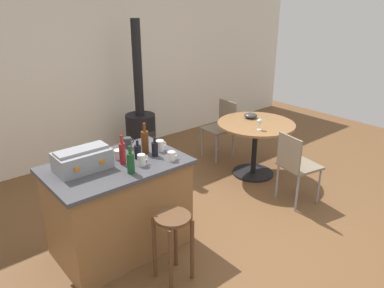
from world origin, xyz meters
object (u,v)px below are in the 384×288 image
Objects in this scene: bottle_4 at (155,149)px; wood_stove at (141,127)px; bottle_0 at (145,141)px; bottle_1 at (122,153)px; wooden_stool at (173,234)px; cup_0 at (119,154)px; cup_2 at (160,146)px; dining_table at (255,135)px; kitchen_island at (119,206)px; bottle_2 at (131,163)px; bottle_3 at (138,152)px; wine_glass at (260,122)px; serving_bowl at (251,116)px; cup_1 at (128,143)px; toolbox at (82,159)px; cup_4 at (172,156)px; folding_chair_far at (296,163)px; folding_chair_near at (221,125)px; cup_3 at (142,160)px.

wood_stove is at bearing 61.60° from bottle_4.
bottle_0 reaches higher than bottle_1.
wooden_stool is 0.91m from cup_0.
cup_0 is 1.03× the size of cup_2.
dining_table is 0.50× the size of wood_stove.
bottle_1 is 0.44m from cup_2.
bottle_2 is at bearing -87.26° from kitchen_island.
bottle_0 is at bearing 6.82° from kitchen_island.
bottle_0 is (-1.88, -0.21, 0.45)m from dining_table.
wood_stove is at bearing 57.09° from bottle_3.
bottle_3 is at bearing -177.58° from wine_glass.
bottle_2 reaches higher than serving_bowl.
bottle_3 is 0.30m from cup_1.
cup_2 is at bearing 3.84° from bottle_1.
wooden_stool is at bearing -83.73° from bottle_1.
dining_table is 2.07m from bottle_3.
toolbox reaches higher than cup_4.
cup_2 is (-1.50, 0.56, 0.44)m from folding_chair_far.
cup_2 is (0.11, 0.07, -0.02)m from bottle_4.
wood_stove is 6.73× the size of bottle_0.
serving_bowl is at bearing 10.69° from kitchen_island.
bottle_3 is at bearing 46.46° from bottle_2.
wood_stove is 14.21× the size of wine_glass.
dining_table is 4.15× the size of bottle_2.
wood_stove reaches higher than bottle_3.
bottle_1 is 2.30× the size of cup_2.
folding_chair_near reaches higher than dining_table.
toolbox is at bearing 159.19° from bottle_1.
bottle_0 is 2.56× the size of cup_2.
wood_stove reaches higher than cup_3.
bottle_2 reaches higher than cup_4.
cup_4 is (0.09, -0.31, -0.07)m from bottle_0.
cup_3 is at bearing -105.38° from cup_1.
dining_table is 1.94m from bottle_0.
bottle_0 is 1.68× the size of serving_bowl.
kitchen_island is 0.61m from toolbox.
bottle_3 is at bearing -39.53° from cup_0.
dining_table is 5.67× the size of bottle_3.
serving_bowl is (2.32, 0.69, -0.22)m from bottle_2.
bottle_1 reaches higher than cup_1.
cup_2 is (0.49, -0.01, 0.50)m from kitchen_island.
kitchen_island is 8.79× the size of wine_glass.
cup_1 is (-1.70, 0.83, 0.44)m from folding_chair_far.
cup_2 reaches higher than serving_bowl.
bottle_3 is 1.57× the size of cup_1.
wood_stove is at bearing 58.01° from cup_3.
cup_4 is 0.76× the size of wine_glass.
wood_stove is 17.26× the size of cup_2.
cup_2 is (0.36, 0.67, 0.50)m from wooden_stool.
bottle_2 is 1.72× the size of wine_glass.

